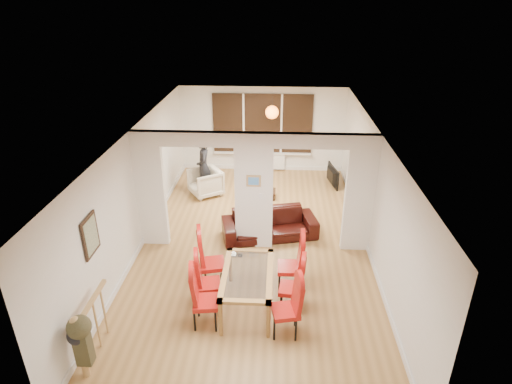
# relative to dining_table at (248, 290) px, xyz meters

# --- Properties ---
(floor) EXTENTS (5.00, 9.00, 0.01)m
(floor) POSITION_rel_dining_table_xyz_m (-0.01, 2.06, -0.36)
(floor) COLOR #A17641
(floor) RESTS_ON ground
(room_walls) EXTENTS (5.00, 9.00, 2.60)m
(room_walls) POSITION_rel_dining_table_xyz_m (-0.01, 2.06, 0.94)
(room_walls) COLOR silver
(room_walls) RESTS_ON floor
(divider_wall) EXTENTS (5.00, 0.18, 2.60)m
(divider_wall) POSITION_rel_dining_table_xyz_m (-0.01, 2.06, 0.94)
(divider_wall) COLOR white
(divider_wall) RESTS_ON floor
(bay_window_blinds) EXTENTS (3.00, 0.08, 1.80)m
(bay_window_blinds) POSITION_rel_dining_table_xyz_m (-0.01, 6.50, 1.14)
(bay_window_blinds) COLOR black
(bay_window_blinds) RESTS_ON room_walls
(radiator) EXTENTS (1.40, 0.08, 0.50)m
(radiator) POSITION_rel_dining_table_xyz_m (-0.01, 6.46, -0.06)
(radiator) COLOR white
(radiator) RESTS_ON floor
(pendant_light) EXTENTS (0.36, 0.36, 0.36)m
(pendant_light) POSITION_rel_dining_table_xyz_m (0.29, 5.36, 1.79)
(pendant_light) COLOR orange
(pendant_light) RESTS_ON room_walls
(stair_newel) EXTENTS (0.40, 1.20, 1.10)m
(stair_newel) POSITION_rel_dining_table_xyz_m (-2.26, -1.14, 0.19)
(stair_newel) COLOR tan
(stair_newel) RESTS_ON floor
(wall_poster) EXTENTS (0.04, 0.52, 0.67)m
(wall_poster) POSITION_rel_dining_table_xyz_m (-2.48, -0.34, 1.24)
(wall_poster) COLOR gray
(wall_poster) RESTS_ON room_walls
(pillar_photo) EXTENTS (0.30, 0.03, 0.25)m
(pillar_photo) POSITION_rel_dining_table_xyz_m (-0.01, 1.96, 1.24)
(pillar_photo) COLOR #4C8CD8
(pillar_photo) RESTS_ON divider_wall
(dining_table) EXTENTS (0.87, 1.55, 0.73)m
(dining_table) POSITION_rel_dining_table_xyz_m (0.00, 0.00, 0.00)
(dining_table) COLOR olive
(dining_table) RESTS_ON floor
(dining_chair_la) EXTENTS (0.48, 0.48, 1.07)m
(dining_chair_la) POSITION_rel_dining_table_xyz_m (-0.66, -0.47, 0.17)
(dining_chair_la) COLOR #A51610
(dining_chair_la) RESTS_ON floor
(dining_chair_lb) EXTENTS (0.48, 0.48, 1.02)m
(dining_chair_lb) POSITION_rel_dining_table_xyz_m (-0.69, 0.03, 0.15)
(dining_chair_lb) COLOR #A51610
(dining_chair_lb) RESTS_ON floor
(dining_chair_lc) EXTENTS (0.55, 0.55, 1.14)m
(dining_chair_lc) POSITION_rel_dining_table_xyz_m (-0.70, 0.58, 0.21)
(dining_chair_lc) COLOR #A51610
(dining_chair_lc) RESTS_ON floor
(dining_chair_ra) EXTENTS (0.50, 0.50, 1.06)m
(dining_chair_ra) POSITION_rel_dining_table_xyz_m (0.66, -0.61, 0.17)
(dining_chair_ra) COLOR #A51610
(dining_chair_ra) RESTS_ON floor
(dining_chair_rb) EXTENTS (0.46, 0.46, 1.02)m
(dining_chair_rb) POSITION_rel_dining_table_xyz_m (0.76, -0.01, 0.15)
(dining_chair_rb) COLOR #A51610
(dining_chair_rb) RESTS_ON floor
(dining_chair_rc) EXTENTS (0.45, 0.45, 1.12)m
(dining_chair_rc) POSITION_rel_dining_table_xyz_m (0.74, 0.56, 0.20)
(dining_chair_rc) COLOR #A51610
(dining_chair_rc) RESTS_ON floor
(sofa) EXTENTS (2.26, 1.30, 0.62)m
(sofa) POSITION_rel_dining_table_xyz_m (0.33, 2.45, -0.05)
(sofa) COLOR black
(sofa) RESTS_ON floor
(armchair) EXTENTS (1.10, 1.10, 0.73)m
(armchair) POSITION_rel_dining_table_xyz_m (-1.50, 4.59, 0.00)
(armchair) COLOR beige
(armchair) RESTS_ON floor
(person) EXTENTS (0.64, 0.48, 1.59)m
(person) POSITION_rel_dining_table_xyz_m (-1.53, 4.68, 0.43)
(person) COLOR black
(person) RESTS_ON floor
(television) EXTENTS (0.97, 0.31, 0.55)m
(television) POSITION_rel_dining_table_xyz_m (1.99, 5.45, -0.09)
(television) COLOR black
(television) RESTS_ON floor
(coffee_table) EXTENTS (0.95, 0.60, 0.20)m
(coffee_table) POSITION_rel_dining_table_xyz_m (-0.01, 4.47, -0.26)
(coffee_table) COLOR black
(coffee_table) RESTS_ON floor
(bottle) EXTENTS (0.06, 0.06, 0.25)m
(bottle) POSITION_rel_dining_table_xyz_m (-0.15, 4.38, -0.03)
(bottle) COLOR #143F19
(bottle) RESTS_ON coffee_table
(bowl) EXTENTS (0.20, 0.20, 0.05)m
(bowl) POSITION_rel_dining_table_xyz_m (0.15, 4.46, -0.13)
(bowl) COLOR black
(bowl) RESTS_ON coffee_table
(shoes) EXTENTS (0.22, 0.24, 0.09)m
(shoes) POSITION_rel_dining_table_xyz_m (-0.34, 1.65, -0.32)
(shoes) COLOR black
(shoes) RESTS_ON floor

